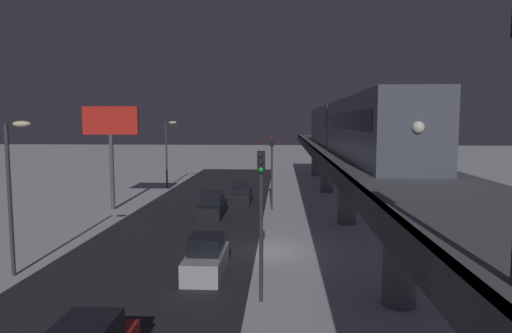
% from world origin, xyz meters
% --- Properties ---
extents(ground_plane, '(240.00, 240.00, 0.00)m').
position_xyz_m(ground_plane, '(0.00, 0.00, 0.00)').
color(ground_plane, silver).
extents(avenue_asphalt, '(11.00, 90.43, 0.01)m').
position_xyz_m(avenue_asphalt, '(5.91, 0.00, 0.00)').
color(avenue_asphalt, '#28282D').
rests_on(avenue_asphalt, ground_plane).
extents(elevated_railway, '(5.00, 90.43, 5.54)m').
position_xyz_m(elevated_railway, '(-5.84, 0.00, 4.78)').
color(elevated_railway, slate).
rests_on(elevated_railway, ground_plane).
extents(subway_train, '(2.94, 36.87, 3.40)m').
position_xyz_m(subway_train, '(-5.94, -8.93, 7.31)').
color(subway_train, '#4C5160').
rests_on(subway_train, elevated_railway).
extents(sedan_black, '(1.80, 4.68, 1.97)m').
position_xyz_m(sedan_black, '(2.71, -15.60, 0.80)').
color(sedan_black, black).
rests_on(sedan_black, ground_plane).
extents(sedan_black_2, '(1.80, 4.68, 1.97)m').
position_xyz_m(sedan_black_2, '(4.51, -9.37, 0.80)').
color(sedan_black_2, black).
rests_on(sedan_black_2, ground_plane).
extents(sedan_silver, '(1.80, 4.29, 1.97)m').
position_xyz_m(sedan_silver, '(2.71, 4.23, 0.80)').
color(sedan_silver, '#B2B2B7').
rests_on(sedan_silver, ground_plane).
extents(traffic_light_near, '(0.32, 0.44, 6.40)m').
position_xyz_m(traffic_light_near, '(-0.19, 7.54, 4.20)').
color(traffic_light_near, '#2D2D2D').
rests_on(traffic_light_near, ground_plane).
extents(traffic_light_mid, '(0.32, 0.44, 6.40)m').
position_xyz_m(traffic_light_mid, '(-0.19, -12.47, 4.20)').
color(traffic_light_mid, '#2D2D2D').
rests_on(traffic_light_mid, ground_plane).
extents(commercial_billboard, '(4.80, 0.36, 8.90)m').
position_xyz_m(commercial_billboard, '(13.60, -11.89, 6.83)').
color(commercial_billboard, '#4C4C51').
rests_on(commercial_billboard, ground_plane).
extents(street_lamp_near, '(1.35, 0.44, 7.65)m').
position_xyz_m(street_lamp_near, '(11.98, 5.00, 4.81)').
color(street_lamp_near, '#38383D').
rests_on(street_lamp_near, ground_plane).
extents(street_lamp_far, '(1.35, 0.44, 7.65)m').
position_xyz_m(street_lamp_far, '(11.98, -25.00, 4.81)').
color(street_lamp_far, '#38383D').
rests_on(street_lamp_far, ground_plane).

